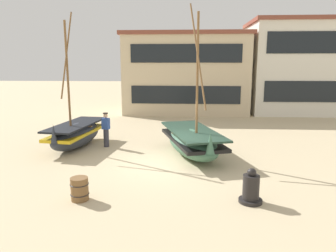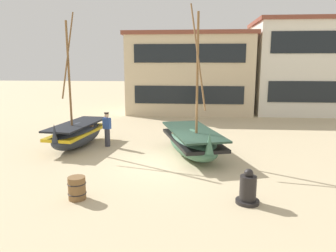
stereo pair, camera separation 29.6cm
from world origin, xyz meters
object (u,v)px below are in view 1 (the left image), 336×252
Objects in this scene: fishing_boat_centre_large at (76,134)px; harbor_building_annex at (296,67)px; capstan_winch at (251,189)px; wooden_barrel at (80,189)px; fishing_boat_near_left at (192,141)px; harbor_building_main at (186,73)px; fisherman_by_hull at (106,130)px.

harbor_building_annex is (14.33, 12.70, 3.06)m from fishing_boat_centre_large.
capstan_winch is at bearing -110.72° from harbor_building_annex.
harbor_building_annex is (12.12, 18.79, 3.36)m from wooden_barrel.
harbor_building_annex is (8.71, 13.75, 3.07)m from fishing_boat_near_left.
capstan_winch is 0.10× the size of harbor_building_main.
wooden_barrel is (0.77, -6.23, -0.48)m from fisherman_by_hull.
fishing_boat_near_left is at bearing -10.61° from fishing_boat_centre_large.
fishing_boat_centre_large is at bearing -174.55° from fisherman_by_hull.
fishing_boat_near_left is 3.87× the size of fisherman_by_hull.
wooden_barrel is (-3.40, -5.04, -0.29)m from fishing_boat_near_left.
wooden_barrel is (2.21, -6.09, -0.31)m from fishing_boat_centre_large.
wooden_barrel is at bearing -70.04° from fishing_boat_centre_large.
capstan_winch is 18.09m from harbor_building_main.
harbor_building_main is 1.27× the size of harbor_building_annex.
wooden_barrel is at bearing -178.25° from capstan_winch.
fisherman_by_hull is 12.50m from harbor_building_main.
fishing_boat_near_left reaches higher than capstan_winch.
capstan_winch is at bearing -71.22° from fishing_boat_near_left.
fishing_boat_centre_large is 0.62× the size of harbor_building_main.
harbor_building_annex is at bearing 5.57° from harbor_building_main.
fishing_boat_centre_large is 3.76× the size of fisherman_by_hull.
fishing_boat_centre_large is at bearing -113.83° from harbor_building_main.
harbor_building_main is at bearing 80.47° from wooden_barrel.
fisherman_by_hull is 18.23m from harbor_building_annex.
fishing_boat_near_left reaches higher than fishing_boat_centre_large.
harbor_building_annex is at bearing 41.55° from fishing_boat_centre_large.
harbor_building_main is at bearing 91.78° from fishing_boat_near_left.
fishing_boat_near_left is 1.03× the size of fishing_boat_centre_large.
harbor_building_main is (3.78, 11.67, 2.38)m from fisherman_by_hull.
harbor_building_annex reaches higher than fishing_boat_near_left.
fishing_boat_centre_large reaches higher than wooden_barrel.
fishing_boat_near_left is 5.72m from fishing_boat_centre_large.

